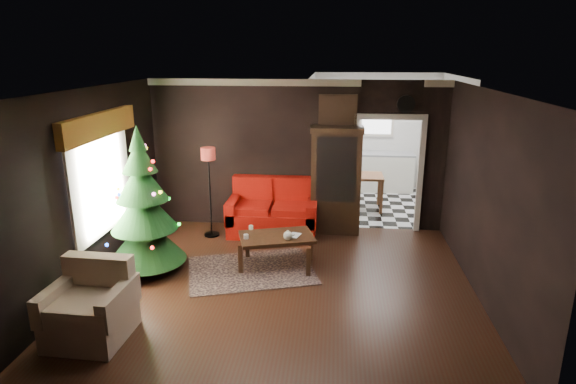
# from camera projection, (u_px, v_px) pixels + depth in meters

# --- Properties ---
(floor) EXTENTS (5.50, 5.50, 0.00)m
(floor) POSITION_uv_depth(u_px,v_px,m) (282.00, 284.00, 7.03)
(floor) COLOR black
(floor) RESTS_ON ground
(ceiling) EXTENTS (5.50, 5.50, 0.00)m
(ceiling) POSITION_uv_depth(u_px,v_px,m) (281.00, 90.00, 6.25)
(ceiling) COLOR white
(ceiling) RESTS_ON ground
(wall_back) EXTENTS (5.50, 0.00, 5.50)m
(wall_back) POSITION_uv_depth(u_px,v_px,m) (296.00, 155.00, 9.03)
(wall_back) COLOR black
(wall_back) RESTS_ON ground
(wall_front) EXTENTS (5.50, 0.00, 5.50)m
(wall_front) POSITION_uv_depth(u_px,v_px,m) (250.00, 273.00, 4.25)
(wall_front) COLOR black
(wall_front) RESTS_ON ground
(wall_left) EXTENTS (0.00, 5.50, 5.50)m
(wall_left) POSITION_uv_depth(u_px,v_px,m) (92.00, 188.00, 6.90)
(wall_left) COLOR black
(wall_left) RESTS_ON ground
(wall_right) EXTENTS (0.00, 5.50, 5.50)m
(wall_right) POSITION_uv_depth(u_px,v_px,m) (487.00, 199.00, 6.38)
(wall_right) COLOR black
(wall_right) RESTS_ON ground
(doorway) EXTENTS (1.10, 0.10, 2.10)m
(doorway) POSITION_uv_depth(u_px,v_px,m) (387.00, 176.00, 8.96)
(doorway) COLOR beige
(doorway) RESTS_ON ground
(left_window) EXTENTS (0.05, 1.60, 1.40)m
(left_window) POSITION_uv_depth(u_px,v_px,m) (100.00, 181.00, 7.08)
(left_window) COLOR white
(left_window) RESTS_ON wall_left
(valance) EXTENTS (0.12, 2.10, 0.35)m
(valance) POSITION_uv_depth(u_px,v_px,m) (99.00, 125.00, 6.84)
(valance) COLOR brown
(valance) RESTS_ON wall_left
(kitchen_floor) EXTENTS (3.00, 3.00, 0.00)m
(kitchen_floor) POSITION_uv_depth(u_px,v_px,m) (378.00, 205.00, 10.69)
(kitchen_floor) COLOR silver
(kitchen_floor) RESTS_ON ground
(kitchen_window) EXTENTS (0.70, 0.06, 0.70)m
(kitchen_window) POSITION_uv_depth(u_px,v_px,m) (377.00, 119.00, 11.60)
(kitchen_window) COLOR white
(kitchen_window) RESTS_ON ground
(rug) EXTENTS (2.23, 1.89, 0.01)m
(rug) POSITION_uv_depth(u_px,v_px,m) (251.00, 270.00, 7.49)
(rug) COLOR #624F5D
(rug) RESTS_ON ground
(loveseat) EXTENTS (1.70, 0.90, 1.00)m
(loveseat) POSITION_uv_depth(u_px,v_px,m) (273.00, 208.00, 8.89)
(loveseat) COLOR maroon
(loveseat) RESTS_ON ground
(curio_cabinet) EXTENTS (0.90, 0.45, 1.90)m
(curio_cabinet) POSITION_uv_depth(u_px,v_px,m) (336.00, 183.00, 8.86)
(curio_cabinet) COLOR black
(curio_cabinet) RESTS_ON ground
(floor_lamp) EXTENTS (0.37, 0.37, 1.65)m
(floor_lamp) POSITION_uv_depth(u_px,v_px,m) (210.00, 193.00, 8.67)
(floor_lamp) COLOR black
(floor_lamp) RESTS_ON ground
(christmas_tree) EXTENTS (1.57, 1.57, 2.28)m
(christmas_tree) POSITION_uv_depth(u_px,v_px,m) (143.00, 205.00, 7.25)
(christmas_tree) COLOR #083716
(christmas_tree) RESTS_ON ground
(armchair) EXTENTS (0.93, 0.93, 0.92)m
(armchair) POSITION_uv_depth(u_px,v_px,m) (89.00, 303.00, 5.61)
(armchair) COLOR #D4C581
(armchair) RESTS_ON ground
(coffee_table) EXTENTS (1.28, 0.97, 0.51)m
(coffee_table) POSITION_uv_depth(u_px,v_px,m) (277.00, 251.00, 7.56)
(coffee_table) COLOR black
(coffee_table) RESTS_ON rug
(teapot) EXTENTS (0.19, 0.19, 0.15)m
(teapot) POSITION_uv_depth(u_px,v_px,m) (288.00, 235.00, 7.30)
(teapot) COLOR beige
(teapot) RESTS_ON coffee_table
(cup_a) EXTENTS (0.08, 0.08, 0.06)m
(cup_a) POSITION_uv_depth(u_px,v_px,m) (251.00, 227.00, 7.75)
(cup_a) COLOR white
(cup_a) RESTS_ON coffee_table
(cup_b) EXTENTS (0.10, 0.10, 0.07)m
(cup_b) POSITION_uv_depth(u_px,v_px,m) (246.00, 236.00, 7.37)
(cup_b) COLOR white
(cup_b) RESTS_ON coffee_table
(book) EXTENTS (0.16, 0.07, 0.22)m
(book) POSITION_uv_depth(u_px,v_px,m) (290.00, 228.00, 7.48)
(book) COLOR #856E5B
(book) RESTS_ON coffee_table
(wall_clock) EXTENTS (0.32, 0.32, 0.06)m
(wall_clock) POSITION_uv_depth(u_px,v_px,m) (406.00, 104.00, 8.52)
(wall_clock) COLOR white
(wall_clock) RESTS_ON wall_back
(painting) EXTENTS (0.62, 0.05, 0.52)m
(painting) POSITION_uv_depth(u_px,v_px,m) (338.00, 111.00, 8.67)
(painting) COLOR tan
(painting) RESTS_ON wall_back
(kitchen_counter) EXTENTS (1.80, 0.60, 0.90)m
(kitchen_counter) POSITION_uv_depth(u_px,v_px,m) (375.00, 172.00, 11.71)
(kitchen_counter) COLOR white
(kitchen_counter) RESTS_ON ground
(kitchen_table) EXTENTS (0.70, 0.70, 0.75)m
(kitchen_table) POSITION_uv_depth(u_px,v_px,m) (366.00, 192.00, 10.33)
(kitchen_table) COLOR #53361A
(kitchen_table) RESTS_ON ground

